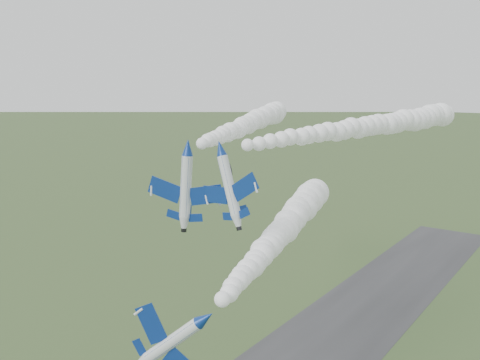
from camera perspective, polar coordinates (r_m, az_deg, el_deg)
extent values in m
cylinder|color=silver|center=(55.51, -3.71, -14.51)|extent=(4.07, 7.86, 1.92)
cone|color=navy|center=(51.53, -5.78, -16.61)|extent=(2.42, 2.47, 1.92)
cone|color=silver|center=(59.46, -2.02, -12.74)|extent=(2.31, 2.12, 1.92)
cylinder|color=black|center=(60.25, -1.71, -12.42)|extent=(1.09, 0.81, 0.97)
ellipsoid|color=black|center=(53.60, -4.12, -15.08)|extent=(1.99, 2.88, 1.28)
cube|color=navy|center=(55.97, -5.24, -12.06)|extent=(3.27, 2.89, 3.30)
cube|color=navy|center=(56.55, -1.80, -16.46)|extent=(3.27, 2.89, 3.30)
cube|color=navy|center=(58.63, -3.17, -11.91)|extent=(1.46, 1.31, 1.46)
cube|color=navy|center=(58.92, -1.42, -14.15)|extent=(1.46, 1.31, 1.46)
cube|color=navy|center=(57.99, -1.52, -12.55)|extent=(1.97, 1.86, 1.36)
cylinder|color=silver|center=(75.35, -5.60, 3.47)|extent=(4.45, 8.91, 1.68)
cone|color=navy|center=(70.24, -7.29, 2.93)|extent=(2.34, 2.73, 1.68)
cone|color=silver|center=(80.32, -4.17, 3.92)|extent=(2.21, 2.34, 1.68)
cylinder|color=black|center=(81.30, -3.91, 4.00)|extent=(1.01, 0.87, 0.85)
ellipsoid|color=black|center=(73.17, -6.24, 3.72)|extent=(2.04, 3.23, 1.12)
cube|color=navy|center=(77.33, -7.54, 3.65)|extent=(5.40, 3.95, 0.48)
cube|color=navy|center=(75.08, -3.12, 3.19)|extent=(5.40, 3.95, 0.48)
cube|color=navy|center=(80.03, -5.54, 3.96)|extent=(2.37, 1.78, 0.25)
cube|color=navy|center=(78.88, -3.27, 3.72)|extent=(2.37, 1.78, 0.25)
cube|color=navy|center=(79.03, -4.42, 4.80)|extent=(0.81, 1.69, 2.32)
cylinder|color=silver|center=(72.31, -2.11, 3.40)|extent=(2.93, 8.32, 1.84)
cone|color=navy|center=(68.81, -5.14, 3.01)|extent=(2.11, 2.36, 1.84)
cone|color=silver|center=(75.86, 0.54, 3.73)|extent=(2.06, 1.98, 1.84)
cylinder|color=black|center=(76.57, 1.03, 3.79)|extent=(1.00, 0.70, 0.93)
ellipsoid|color=black|center=(70.92, -3.41, 3.67)|extent=(1.59, 2.93, 1.22)
cube|color=navy|center=(74.91, -3.15, 2.83)|extent=(4.56, 2.89, 1.52)
cube|color=navy|center=(70.84, -0.06, 3.88)|extent=(4.56, 2.89, 1.52)
cube|color=navy|center=(76.28, -0.72, 3.40)|extent=(2.00, 1.31, 0.70)
cube|color=navy|center=(74.18, 0.93, 3.96)|extent=(2.00, 1.31, 0.70)
cube|color=navy|center=(75.19, -0.25, 4.59)|extent=(0.98, 1.64, 2.06)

